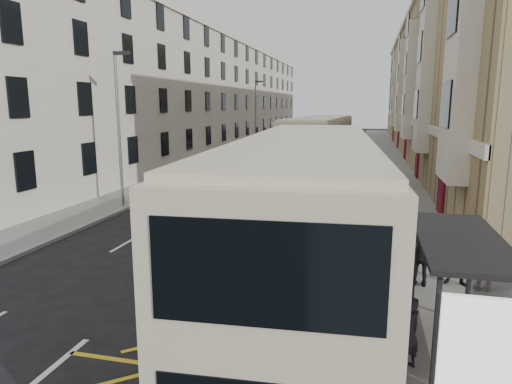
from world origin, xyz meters
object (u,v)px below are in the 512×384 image
(double_decker_front, at_px, (306,239))
(car_dark, at_px, (300,132))
(street_lamp_near, at_px, (119,121))
(litter_bin, at_px, (375,372))
(pedestrian_near, at_px, (408,333))
(car_red, at_px, (354,137))
(pedestrian_far, at_px, (422,257))
(bus_shelter, at_px, (469,278))
(double_decker_rear, at_px, (319,156))
(white_van, at_px, (257,150))
(pedestrian_mid, at_px, (462,256))
(street_lamp_far, at_px, (256,112))
(car_silver, at_px, (301,136))

(double_decker_front, distance_m, car_dark, 69.87)
(street_lamp_near, distance_m, car_dark, 57.69)
(litter_bin, distance_m, pedestrian_near, 1.30)
(double_decker_front, bearing_deg, car_red, 87.11)
(pedestrian_far, height_order, car_dark, pedestrian_far)
(street_lamp_near, bearing_deg, litter_bin, -46.50)
(bus_shelter, distance_m, car_red, 59.43)
(double_decker_front, distance_m, car_red, 58.46)
(litter_bin, distance_m, car_dark, 72.18)
(double_decker_front, relative_size, double_decker_rear, 1.01)
(pedestrian_near, distance_m, white_van, 40.16)
(litter_bin, distance_m, pedestrian_mid, 6.54)
(street_lamp_near, height_order, car_red, street_lamp_near)
(double_decker_rear, xyz_separation_m, white_van, (-8.62, 19.30, -1.72))
(street_lamp_near, relative_size, white_van, 1.60)
(double_decker_rear, relative_size, pedestrian_near, 7.71)
(bus_shelter, bearing_deg, car_red, 93.94)
(double_decker_rear, relative_size, pedestrian_mid, 6.48)
(pedestrian_far, distance_m, white_van, 36.03)
(white_van, bearing_deg, double_decker_rear, -56.19)
(bus_shelter, distance_m, car_dark, 71.26)
(double_decker_rear, height_order, pedestrian_mid, double_decker_rear)
(street_lamp_far, relative_size, litter_bin, 8.58)
(pedestrian_far, distance_m, car_silver, 56.48)
(car_dark, relative_size, car_red, 0.88)
(litter_bin, height_order, white_van, white_van)
(litter_bin, xyz_separation_m, pedestrian_near, (0.64, 1.09, 0.30))
(pedestrian_far, distance_m, car_dark, 66.78)
(bus_shelter, distance_m, street_lamp_near, 19.38)
(double_decker_rear, distance_m, pedestrian_near, 19.32)
(pedestrian_far, bearing_deg, pedestrian_near, 86.33)
(pedestrian_near, height_order, pedestrian_mid, pedestrian_mid)
(litter_bin, bearing_deg, bus_shelter, 36.19)
(street_lamp_far, distance_m, pedestrian_near, 44.84)
(car_silver, distance_m, car_dark, 10.31)
(bus_shelter, distance_m, pedestrian_mid, 4.94)
(pedestrian_far, bearing_deg, white_van, -63.18)
(pedestrian_far, bearing_deg, bus_shelter, 99.76)
(bus_shelter, xyz_separation_m, street_lamp_near, (-14.69, 12.39, 2.50))
(car_red, bearing_deg, street_lamp_near, 89.64)
(bus_shelter, distance_m, street_lamp_far, 44.94)
(pedestrian_mid, height_order, car_red, pedestrian_mid)
(bus_shelter, height_order, street_lamp_far, street_lamp_far)
(bus_shelter, relative_size, street_lamp_near, 0.53)
(pedestrian_mid, bearing_deg, car_silver, 109.42)
(street_lamp_near, height_order, street_lamp_far, same)
(bus_shelter, height_order, street_lamp_near, street_lamp_near)
(pedestrian_mid, bearing_deg, bus_shelter, -93.19)
(pedestrian_far, relative_size, white_van, 0.36)
(street_lamp_near, bearing_deg, street_lamp_far, 90.00)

